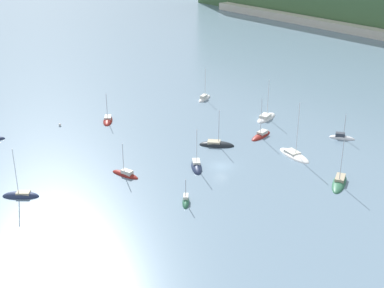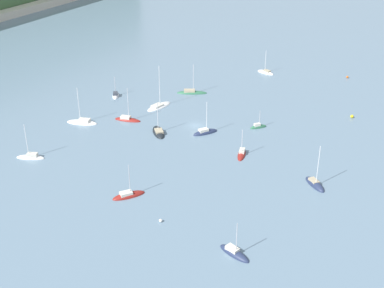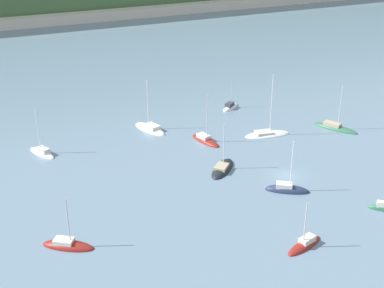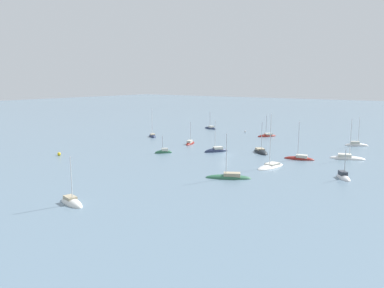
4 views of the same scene
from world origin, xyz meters
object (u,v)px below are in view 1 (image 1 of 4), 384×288
(sailboat_6, at_px, (261,136))
(mooring_buoy_0, at_px, (60,125))
(sailboat_4, at_px, (266,118))
(sailboat_13, at_px, (294,155))
(sailboat_3, at_px, (125,175))
(sailboat_5, at_px, (204,99))
(sailboat_8, at_px, (342,138))
(sailboat_12, at_px, (217,145))
(sailboat_10, at_px, (186,202))
(sailboat_0, at_px, (197,167))
(sailboat_1, at_px, (339,183))
(sailboat_7, at_px, (21,196))
(sailboat_2, at_px, (108,121))

(sailboat_6, xyz_separation_m, mooring_buoy_0, (-34.38, -32.27, 0.19))
(sailboat_4, height_order, sailboat_13, sailboat_13)
(mooring_buoy_0, bearing_deg, sailboat_3, -3.61)
(sailboat_5, bearing_deg, sailboat_13, -127.70)
(sailboat_3, bearing_deg, sailboat_8, -124.74)
(sailboat_4, relative_size, sailboat_12, 1.16)
(sailboat_5, xyz_separation_m, sailboat_10, (40.70, -38.79, -0.03))
(sailboat_8, relative_size, sailboat_12, 0.72)
(sailboat_3, distance_m, sailboat_12, 23.03)
(sailboat_12, bearing_deg, sailboat_4, 59.39)
(sailboat_3, height_order, sailboat_4, sailboat_4)
(sailboat_4, bearing_deg, sailboat_8, -96.99)
(sailboat_4, xyz_separation_m, sailboat_6, (7.24, -9.23, 0.01))
(sailboat_0, xyz_separation_m, mooring_buoy_0, (-37.59, -10.77, 0.21))
(sailboat_10, height_order, mooring_buoy_0, sailboat_10)
(sailboat_5, relative_size, sailboat_10, 1.70)
(sailboat_3, xyz_separation_m, sailboat_6, (2.72, 34.27, 0.00))
(sailboat_6, bearing_deg, sailboat_0, -5.05)
(sailboat_1, relative_size, sailboat_4, 0.90)
(sailboat_7, relative_size, mooring_buoy_0, 16.08)
(sailboat_7, distance_m, sailboat_8, 69.04)
(sailboat_1, relative_size, sailboat_10, 1.74)
(sailboat_1, height_order, sailboat_10, sailboat_1)
(sailboat_10, distance_m, sailboat_13, 29.49)
(sailboat_3, xyz_separation_m, sailboat_7, (-4.57, -18.92, -0.05))
(sailboat_0, height_order, sailboat_3, sailboat_0)
(sailboat_6, distance_m, sailboat_7, 53.69)
(sailboat_0, bearing_deg, sailboat_7, -74.24)
(sailboat_2, height_order, sailboat_7, sailboat_7)
(sailboat_1, relative_size, mooring_buoy_0, 14.87)
(sailboat_8, bearing_deg, sailboat_2, -173.83)
(sailboat_7, distance_m, sailboat_10, 29.32)
(sailboat_5, bearing_deg, sailboat_7, 174.48)
(sailboat_1, xyz_separation_m, sailboat_10, (-12.40, -26.62, 0.00))
(sailboat_4, height_order, sailboat_7, sailboat_4)
(sailboat_10, relative_size, sailboat_12, 0.60)
(sailboat_7, bearing_deg, mooring_buoy_0, -87.35)
(sailboat_10, bearing_deg, sailboat_7, -92.34)
(sailboat_3, bearing_deg, sailboat_5, -75.76)
(sailboat_13, xyz_separation_m, mooring_buoy_0, (-46.06, -29.96, 0.23))
(sailboat_10, bearing_deg, sailboat_3, -130.08)
(sailboat_2, xyz_separation_m, sailboat_3, (27.32, -12.45, 0.03))
(sailboat_7, height_order, sailboat_10, sailboat_7)
(sailboat_5, bearing_deg, sailboat_6, -128.54)
(sailboat_0, height_order, sailboat_10, sailboat_0)
(sailboat_0, distance_m, sailboat_12, 11.69)
(sailboat_3, distance_m, sailboat_5, 48.38)
(mooring_buoy_0, bearing_deg, sailboat_8, 44.19)
(sailboat_4, distance_m, sailboat_5, 20.84)
(sailboat_7, bearing_deg, sailboat_3, -153.28)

